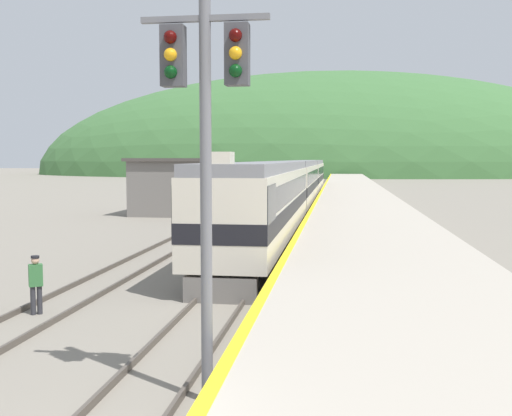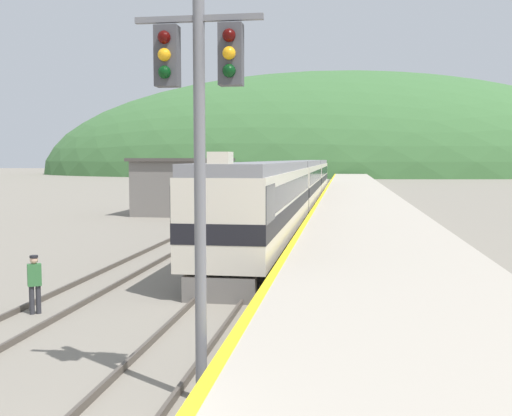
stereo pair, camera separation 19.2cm
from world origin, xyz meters
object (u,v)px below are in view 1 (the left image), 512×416
Objects in this scene: track_worker at (36,281)px; carriage_second at (296,184)px; carriage_third at (309,177)px; signal_mast_main at (205,120)px; express_train_lead_car at (263,203)px.

carriage_second is at bearing 81.87° from track_worker.
signal_mast_main is (1.19, -58.92, 2.68)m from carriage_third.
signal_mast_main reaches higher than express_train_lead_car.
signal_mast_main is at bearing -40.96° from track_worker.
express_train_lead_car is 12.69× the size of track_worker.
track_worker is (-4.74, -33.20, -1.32)m from carriage_second.
carriage_second is at bearing 90.00° from express_train_lead_car.
express_train_lead_car is 1.05× the size of carriage_second.
carriage_third is 2.62× the size of signal_mast_main.
carriage_second is 1.00× the size of carriage_third.
carriage_third reaches higher than track_worker.
signal_mast_main is 8.82m from track_worker.
express_train_lead_car is at bearing 68.29° from track_worker.
express_train_lead_car is 41.86m from carriage_third.
carriage_third is at bearing 91.16° from signal_mast_main.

